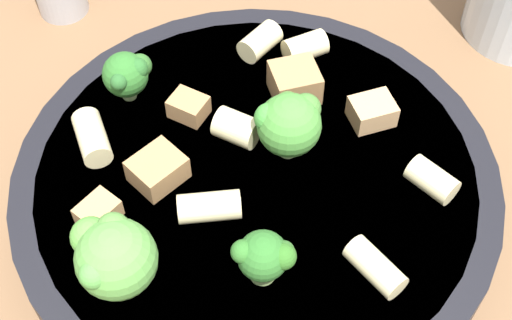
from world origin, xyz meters
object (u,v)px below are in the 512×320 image
rigatoni_5 (92,137)px  broccoli_floret_2 (113,256)px  pasta_bowl (256,188)px  rigatoni_2 (243,126)px  broccoli_floret_1 (265,256)px  rigatoni_3 (209,207)px  rigatoni_4 (260,42)px  chicken_chunk_4 (189,107)px  rigatoni_1 (375,267)px  broccoli_floret_3 (289,123)px  broccoli_floret_0 (128,74)px  chicken_chunk_0 (98,212)px  rigatoni_6 (305,47)px  chicken_chunk_1 (158,170)px  rigatoni_0 (432,180)px  chicken_chunk_2 (295,83)px  chicken_chunk_3 (372,111)px

rigatoni_5 → broccoli_floret_2: bearing=-7.8°
pasta_bowl → rigatoni_2: bearing=171.7°
broccoli_floret_1 → broccoli_floret_2: bearing=-110.3°
rigatoni_3 → rigatoni_4: size_ratio=1.23×
broccoli_floret_1 → chicken_chunk_4: 0.11m
rigatoni_1 → chicken_chunk_4: (-0.12, -0.04, -0.00)m
broccoli_floret_3 → rigatoni_1: broccoli_floret_3 is taller
broccoli_floret_0 → rigatoni_5: size_ratio=0.98×
pasta_bowl → broccoli_floret_1: broccoli_floret_1 is taller
pasta_bowl → rigatoni_2: (-0.02, 0.00, 0.02)m
broccoli_floret_3 → chicken_chunk_0: bearing=-89.7°
broccoli_floret_0 → broccoli_floret_3: (0.07, 0.06, 0.00)m
pasta_bowl → rigatoni_6: rigatoni_6 is taller
rigatoni_5 → chicken_chunk_1: 0.04m
rigatoni_2 → rigatoni_5: bearing=-108.8°
rigatoni_5 → rigatoni_6: 0.13m
pasta_bowl → broccoli_floret_0: size_ratio=8.48×
broccoli_floret_3 → chicken_chunk_0: size_ratio=1.97×
rigatoni_5 → chicken_chunk_0: (0.04, -0.01, -0.00)m
broccoli_floret_2 → rigatoni_1: bearing=68.3°
broccoli_floret_2 → chicken_chunk_4: broccoli_floret_2 is taller
broccoli_floret_3 → rigatoni_2: broccoli_floret_3 is taller
broccoli_floret_2 → rigatoni_0: size_ratio=1.74×
chicken_chunk_0 → chicken_chunk_2: chicken_chunk_2 is taller
rigatoni_5 → chicken_chunk_3: bearing=73.1°
rigatoni_3 → broccoli_floret_1: bearing=14.4°
rigatoni_6 → broccoli_floret_1: bearing=-33.9°
rigatoni_2 → rigatoni_5: 0.08m
rigatoni_0 → broccoli_floret_1: bearing=-83.7°
broccoli_floret_2 → chicken_chunk_1: 0.06m
broccoli_floret_3 → chicken_chunk_3: size_ratio=1.68×
rigatoni_0 → chicken_chunk_3: bearing=-175.0°
rigatoni_6 → rigatoni_3: bearing=-49.0°
rigatoni_2 → chicken_chunk_0: 0.09m
chicken_chunk_4 → chicken_chunk_1: bearing=-40.9°
broccoli_floret_1 → rigatoni_5: bearing=-154.6°
chicken_chunk_0 → chicken_chunk_3: bearing=90.4°
chicken_chunk_1 → broccoli_floret_3: bearing=81.3°
pasta_bowl → broccoli_floret_3: size_ratio=6.59×
pasta_bowl → broccoli_floret_0: (-0.07, -0.04, 0.03)m
rigatoni_0 → rigatoni_5: bearing=-122.9°
rigatoni_1 → chicken_chunk_0: bearing=-127.4°
rigatoni_1 → rigatoni_3: bearing=-137.0°
rigatoni_4 → chicken_chunk_1: 0.10m
chicken_chunk_0 → chicken_chunk_3: 0.15m
broccoli_floret_3 → rigatoni_0: bearing=46.9°
broccoli_floret_2 → rigatoni_6: (-0.10, 0.14, -0.02)m
broccoli_floret_3 → chicken_chunk_4: 0.06m
broccoli_floret_2 → rigatoni_2: (-0.06, 0.08, -0.02)m
rigatoni_1 → rigatoni_6: rigatoni_6 is taller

